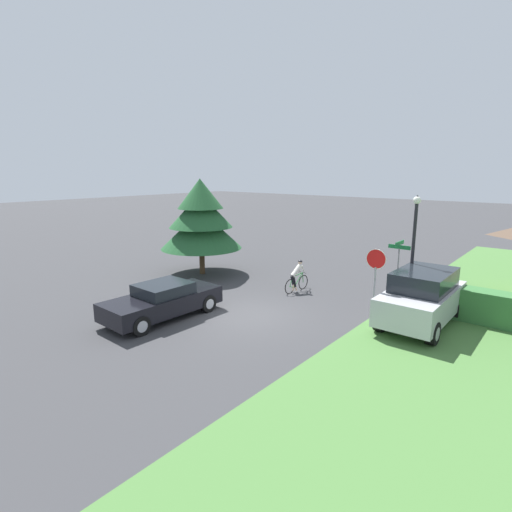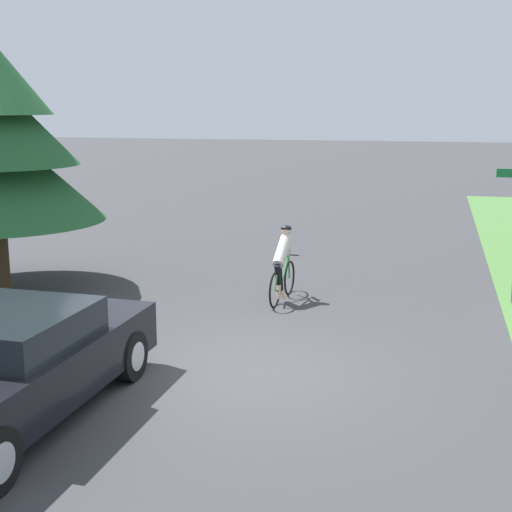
{
  "view_description": "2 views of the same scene",
  "coord_description": "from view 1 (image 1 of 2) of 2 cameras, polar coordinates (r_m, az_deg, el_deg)",
  "views": [
    {
      "loc": [
        9.67,
        -11.17,
        5.53
      ],
      "look_at": [
        -1.89,
        2.94,
        1.63
      ],
      "focal_mm": 28.0,
      "sensor_mm": 36.0,
      "label": 1
    },
    {
      "loc": [
        2.55,
        -9.31,
        3.75
      ],
      "look_at": [
        -0.6,
        3.19,
        1.02
      ],
      "focal_mm": 50.0,
      "sensor_mm": 36.0,
      "label": 2
    }
  ],
  "objects": [
    {
      "name": "conifer_tall_near",
      "position": [
        21.64,
        -7.88,
        5.29
      ],
      "size": [
        4.35,
        4.35,
        5.15
      ],
      "color": "#4C3823",
      "rests_on": "ground"
    },
    {
      "name": "street_name_sign",
      "position": [
        17.27,
        19.66,
        -0.78
      ],
      "size": [
        0.9,
        0.9,
        2.75
      ],
      "color": "gray",
      "rests_on": "ground"
    },
    {
      "name": "street_lamp",
      "position": [
        16.46,
        21.58,
        1.71
      ],
      "size": [
        0.29,
        0.29,
        4.66
      ],
      "color": "black",
      "rests_on": "ground"
    },
    {
      "name": "cyclist",
      "position": [
        18.7,
        5.83,
        -2.96
      ],
      "size": [
        0.44,
        1.72,
        1.48
      ],
      "rotation": [
        0.0,
        0.0,
        1.5
      ],
      "color": "black",
      "rests_on": "ground"
    },
    {
      "name": "parked_suv_right",
      "position": [
        15.77,
        22.61,
        -5.5
      ],
      "size": [
        2.06,
        4.48,
        2.02
      ],
      "rotation": [
        0.0,
        0.0,
        1.57
      ],
      "color": "#B7B7BC",
      "rests_on": "ground"
    },
    {
      "name": "ground_plane",
      "position": [
        15.77,
        -1.48,
        -8.47
      ],
      "size": [
        140.0,
        140.0,
        0.0
      ],
      "primitive_type": "plane",
      "color": "#38383A"
    },
    {
      "name": "sedan_left_lane",
      "position": [
        15.75,
        -13.15,
        -6.25
      ],
      "size": [
        2.0,
        4.62,
        1.35
      ],
      "rotation": [
        0.0,
        0.0,
        1.55
      ],
      "color": "black",
      "rests_on": "ground"
    },
    {
      "name": "stop_sign",
      "position": [
        14.85,
        16.68,
        -2.17
      ],
      "size": [
        0.72,
        0.07,
        2.84
      ],
      "rotation": [
        0.0,
        0.0,
        3.19
      ],
      "color": "gray",
      "rests_on": "ground"
    }
  ]
}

